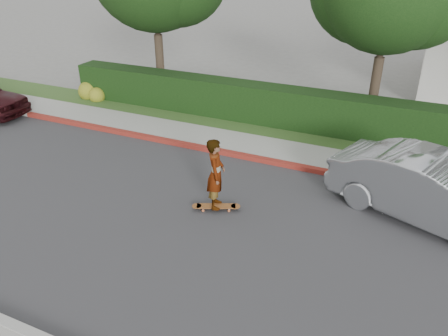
{
  "coord_description": "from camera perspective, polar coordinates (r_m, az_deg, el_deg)",
  "views": [
    {
      "loc": [
        2.86,
        -7.67,
        6.28
      ],
      "look_at": [
        -1.27,
        1.49,
        1.0
      ],
      "focal_mm": 35.0,
      "sensor_mm": 36.0,
      "label": 1
    }
  ],
  "objects": [
    {
      "name": "curb_far",
      "position": [
        13.61,
        9.43,
        0.19
      ],
      "size": [
        60.0,
        0.2,
        0.15
      ],
      "primitive_type": "cube",
      "color": "#9E9E99",
      "rests_on": "ground"
    },
    {
      "name": "sidewalk_far",
      "position": [
        14.4,
        10.4,
        1.64
      ],
      "size": [
        60.0,
        1.6,
        0.12
      ],
      "primitive_type": "cube",
      "color": "gray",
      "rests_on": "ground"
    },
    {
      "name": "planting_strip",
      "position": [
        15.83,
        11.9,
        3.92
      ],
      "size": [
        60.0,
        1.6,
        0.1
      ],
      "primitive_type": "cube",
      "color": "#2D4C1E",
      "rests_on": "ground"
    },
    {
      "name": "road",
      "position": [
        10.31,
        3.07,
        -9.79
      ],
      "size": [
        60.0,
        8.0,
        0.01
      ],
      "primitive_type": "cube",
      "color": "#2D2D30",
      "rests_on": "ground"
    },
    {
      "name": "hedge",
      "position": [
        16.91,
        2.64,
        8.6
      ],
      "size": [
        15.0,
        1.0,
        1.5
      ],
      "primitive_type": "cube",
      "color": "black",
      "rests_on": "ground"
    },
    {
      "name": "ground",
      "position": [
        10.32,
        3.07,
        -9.82
      ],
      "size": [
        120.0,
        120.0,
        0.0
      ],
      "primitive_type": "plane",
      "color": "slate",
      "rests_on": "ground"
    },
    {
      "name": "car_silver",
      "position": [
        11.82,
        25.64,
        -2.7
      ],
      "size": [
        5.36,
        3.37,
        1.67
      ],
      "primitive_type": "imported",
      "rotation": [
        0.0,
        0.0,
        1.23
      ],
      "color": "#ACB0B3",
      "rests_on": "ground"
    },
    {
      "name": "flowering_shrub",
      "position": [
        20.21,
        -16.94,
        9.4
      ],
      "size": [
        1.4,
        1.0,
        0.9
      ],
      "color": "#2D4C19",
      "rests_on": "ground"
    },
    {
      "name": "skateboard",
      "position": [
        11.41,
        -1.04,
        -5.03
      ],
      "size": [
        1.25,
        0.73,
        0.12
      ],
      "rotation": [
        0.0,
        0.0,
        0.41
      ],
      "color": "#CD6638",
      "rests_on": "ground"
    },
    {
      "name": "curb_red_section",
      "position": [
        15.45,
        -8.68,
        3.72
      ],
      "size": [
        12.0,
        0.21,
        0.15
      ],
      "primitive_type": "cube",
      "color": "maroon",
      "rests_on": "ground"
    },
    {
      "name": "skateboarder",
      "position": [
        10.92,
        -1.08,
        -0.78
      ],
      "size": [
        0.66,
        0.8,
        1.89
      ],
      "primitive_type": "imported",
      "rotation": [
        0.0,
        0.0,
        1.92
      ],
      "color": "white",
      "rests_on": "skateboard"
    }
  ]
}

